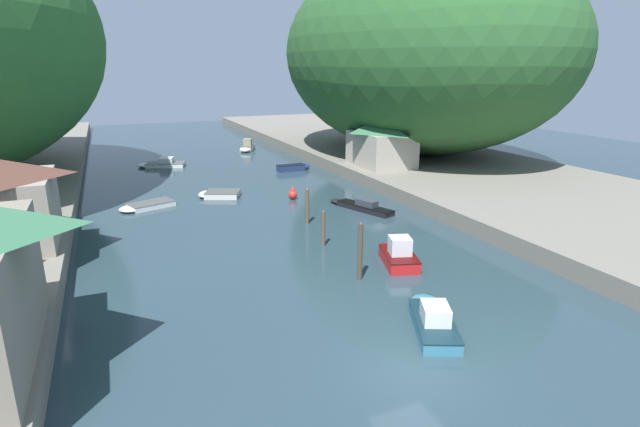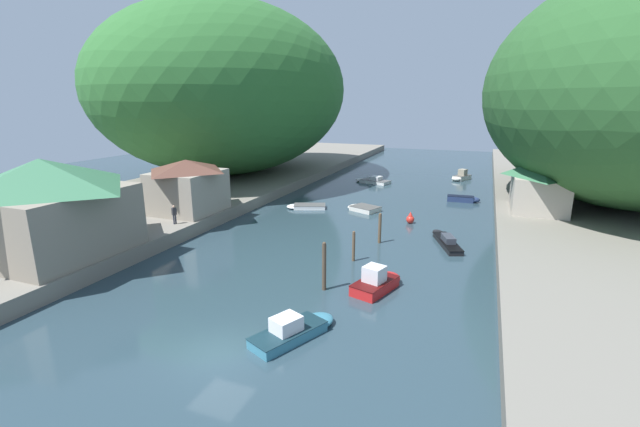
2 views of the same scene
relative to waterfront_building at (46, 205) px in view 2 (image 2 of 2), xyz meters
name	(u,v)px [view 2 (image 2 of 2)]	position (x,y,z in m)	size (l,w,h in m)	color
water_surface	(374,210)	(17.29, 24.98, -4.69)	(130.00, 130.00, 0.00)	#283D47
left_bank	(198,189)	(-6.22, 24.98, -4.09)	(22.00, 120.00, 1.20)	slate
right_bank	(624,226)	(40.80, 24.98, -4.09)	(22.00, 120.00, 1.20)	slate
hillside_left	(230,90)	(-7.32, 35.69, 8.67)	(31.74, 44.43, 24.33)	#2D662D
hillside_right	(637,92)	(41.90, 32.69, 7.93)	(29.13, 40.78, 22.85)	#285628
waterfront_building	(46,205)	(0.00, 0.00, 0.00)	(9.79, 9.61, 6.76)	gray
boathouse_shed	(188,185)	(1.61, 13.26, -0.87)	(6.05, 6.70, 5.11)	gray
right_bank_cottage	(540,184)	(33.58, 26.17, -0.85)	(5.31, 7.24, 5.12)	#B2A899
boat_far_upstream	(464,199)	(26.47, 32.81, -4.35)	(3.81, 1.35, 0.69)	navy
boat_red_skiff	(372,181)	(13.02, 40.91, -4.37)	(5.69, 3.59, 1.04)	white
boat_open_rowboat	(378,281)	(22.62, 4.92, -4.18)	(2.86, 4.49, 1.70)	red
boat_yellow_tender	(296,329)	(20.03, -2.22, -4.29)	(3.54, 5.25, 1.31)	teal
boat_moored_right	(305,206)	(9.84, 22.95, -4.48)	(4.75, 3.27, 0.43)	white
boat_cabin_cruiser	(362,208)	(16.11, 24.43, -4.43)	(4.16, 3.43, 0.52)	silver
boat_near_quay	(445,240)	(25.81, 15.94, -4.40)	(3.33, 6.47, 0.92)	black
boat_small_dinghy	(461,177)	(25.11, 47.99, -4.20)	(3.06, 4.08, 1.62)	silver
mooring_post_nearest	(324,266)	(19.43, 3.55, -3.07)	(0.27, 0.27, 3.23)	#4C3D2D
mooring_post_second	(354,246)	(19.70, 9.14, -3.50)	(0.23, 0.23, 2.37)	brown
mooring_post_middle	(380,228)	(20.54, 14.03, -3.36)	(0.26, 0.26, 2.64)	brown
channel_buoy_near	(410,219)	(21.96, 21.07, -4.23)	(0.79, 0.79, 1.19)	red
person_on_quay	(136,226)	(3.11, 4.76, -2.52)	(0.30, 0.42, 1.69)	#282D3D
person_by_boathouse	(174,213)	(3.24, 9.13, -2.52)	(0.33, 0.43, 1.69)	#282D3D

